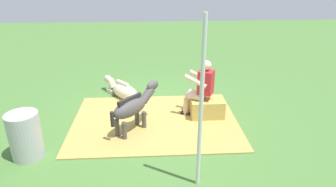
% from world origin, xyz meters
% --- Properties ---
extents(ground_plane, '(24.00, 24.00, 0.00)m').
position_xyz_m(ground_plane, '(0.00, 0.00, 0.00)').
color(ground_plane, '#4C7A38').
extents(hay_patch, '(3.51, 2.58, 0.02)m').
position_xyz_m(hay_patch, '(0.00, 0.29, 0.01)').
color(hay_patch, tan).
rests_on(hay_patch, ground).
extents(hay_bale, '(0.72, 0.51, 0.41)m').
position_xyz_m(hay_bale, '(-1.14, 0.10, 0.21)').
color(hay_bale, tan).
rests_on(hay_bale, ground).
extents(person_seated, '(0.72, 0.59, 1.29)m').
position_xyz_m(person_seated, '(-1.00, 0.05, 0.70)').
color(person_seated, beige).
rests_on(person_seated, ground).
extents(pony_standing, '(1.01, 1.10, 0.90)m').
position_xyz_m(pony_standing, '(0.43, 0.63, 0.54)').
color(pony_standing, '#4C4747').
rests_on(pony_standing, ground).
extents(pony_lying, '(1.08, 1.19, 0.42)m').
position_xyz_m(pony_lying, '(0.80, -1.06, 0.19)').
color(pony_lying, beige).
rests_on(pony_lying, ground).
extents(water_barrel, '(0.55, 0.55, 0.83)m').
position_xyz_m(water_barrel, '(2.25, 1.41, 0.42)').
color(water_barrel, '#B2B2B7').
rests_on(water_barrel, ground).
extents(tent_pole_left, '(0.06, 0.06, 2.59)m').
position_xyz_m(tent_pole_left, '(-0.61, 2.31, 1.30)').
color(tent_pole_left, silver).
rests_on(tent_pole_left, ground).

